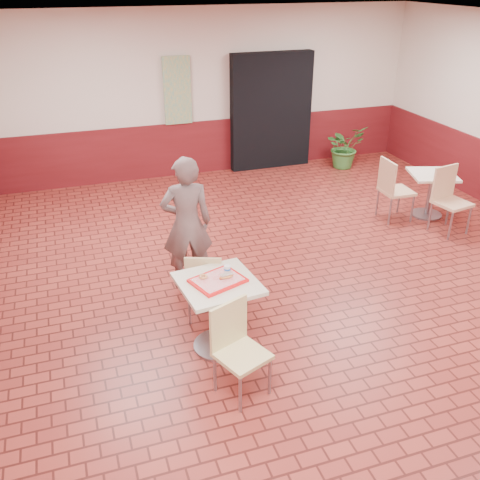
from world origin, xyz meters
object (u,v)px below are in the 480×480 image
object	(u,v)px
chair_main_back	(205,283)
customer	(187,224)
chair_main_front	(237,345)
chair_second_left	(393,187)
serving_tray	(218,281)
ring_donut	(203,277)
long_john_donut	(226,276)
paper_cup	(227,269)
chair_second_front	(449,196)
second_table	(431,187)
potted_plant	(345,147)
main_table	(218,304)

from	to	relation	value
chair_main_back	customer	size ratio (longest dim) A/B	0.51
chair_main_front	chair_second_left	distance (m)	4.52
serving_tray	chair_second_left	bearing A→B (deg)	32.56
ring_donut	long_john_donut	distance (m)	0.23
customer	paper_cup	size ratio (longest dim) A/B	19.89
chair_main_front	ring_donut	xyz separation A→B (m)	(-0.11, 0.73, 0.33)
serving_tray	chair_second_left	xyz separation A→B (m)	(3.47, 2.22, -0.26)
serving_tray	chair_second_front	size ratio (longest dim) A/B	0.50
chair_second_left	long_john_donut	bearing A→B (deg)	125.70
chair_main_back	chair_second_left	distance (m)	3.87
ring_donut	second_table	xyz separation A→B (m)	(4.27, 2.08, -0.36)
second_table	chair_second_left	size ratio (longest dim) A/B	0.72
long_john_donut	paper_cup	xyz separation A→B (m)	(0.04, 0.09, 0.02)
potted_plant	chair_second_left	bearing A→B (deg)	-102.09
chair_main_back	serving_tray	xyz separation A→B (m)	(0.00, -0.52, 0.33)
ring_donut	potted_plant	xyz separation A→B (m)	(4.13, 4.61, -0.42)
chair_main_front	chair_main_back	bearing A→B (deg)	67.00
long_john_donut	chair_second_left	world-z (taller)	chair_second_left
second_table	chair_second_left	world-z (taller)	chair_second_left
long_john_donut	main_table	bearing A→B (deg)	178.18
chair_main_front	second_table	size ratio (longest dim) A/B	1.28
chair_main_front	chair_second_left	world-z (taller)	chair_second_left
paper_cup	potted_plant	bearing A→B (deg)	49.88
customer	chair_second_front	distance (m)	4.06
long_john_donut	second_table	bearing A→B (deg)	28.02
chair_main_front	chair_main_back	distance (m)	1.17
long_john_donut	second_table	size ratio (longest dim) A/B	0.22
ring_donut	potted_plant	world-z (taller)	ring_donut
customer	paper_cup	world-z (taller)	customer
serving_tray	ring_donut	world-z (taller)	ring_donut
ring_donut	chair_second_left	distance (m)	4.20
customer	long_john_donut	xyz separation A→B (m)	(0.08, -1.32, 0.01)
customer	serving_tray	size ratio (longest dim) A/B	3.42
paper_cup	chair_second_left	xyz separation A→B (m)	(3.35, 2.13, -0.32)
main_table	second_table	xyz separation A→B (m)	(4.14, 2.15, -0.06)
serving_tray	second_table	distance (m)	4.68
paper_cup	second_table	size ratio (longest dim) A/B	0.12
main_table	potted_plant	size ratio (longest dim) A/B	0.94
chair_main_front	customer	distance (m)	2.00
chair_second_left	chair_second_front	distance (m)	0.83
long_john_donut	chair_second_left	distance (m)	4.06
chair_main_front	customer	xyz separation A→B (m)	(0.03, 1.97, 0.33)
potted_plant	long_john_donut	bearing A→B (deg)	-129.86
chair_second_front	paper_cup	bearing A→B (deg)	-169.18
chair_main_back	chair_second_left	bearing A→B (deg)	-133.47
customer	ring_donut	xyz separation A→B (m)	(-0.13, -1.24, -0.00)
serving_tray	potted_plant	size ratio (longest dim) A/B	0.58
long_john_donut	paper_cup	bearing A→B (deg)	66.44
serving_tray	ring_donut	xyz separation A→B (m)	(-0.13, 0.07, 0.03)
main_table	long_john_donut	size ratio (longest dim) A/B	5.16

